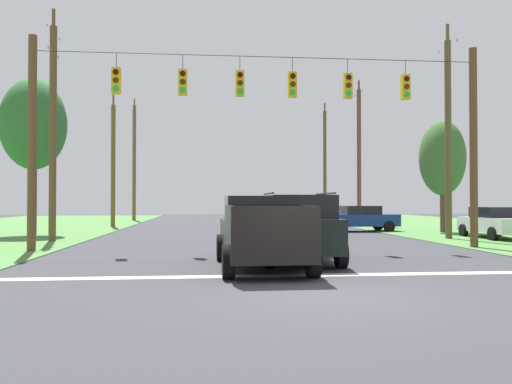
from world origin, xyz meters
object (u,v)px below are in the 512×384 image
object	(u,v)px
utility_pole_far_right	(359,155)
pickup_truck	(261,232)
suv_black	(296,226)
distant_car_crossing_white	(303,220)
distant_car_oncoming	(495,222)
tree_roadside_right	(33,125)
utility_pole_near_left	(325,164)
tree_roadside_far_right	(442,158)
utility_pole_distant_left	(134,161)
distant_car_far_parked	(360,218)
overhead_signal_span	(263,130)
utility_pole_far_left	(53,128)
utility_pole_distant_right	(113,162)
utility_pole_mid_right	(448,136)

from	to	relation	value
utility_pole_far_right	pickup_truck	bearing A→B (deg)	-112.80
suv_black	distant_car_crossing_white	size ratio (longest dim) A/B	1.11
distant_car_oncoming	distant_car_crossing_white	bearing A→B (deg)	157.12
pickup_truck	utility_pole_far_right	size ratio (longest dim) A/B	0.51
distant_car_oncoming	tree_roadside_right	bearing A→B (deg)	168.45
suv_black	utility_pole_far_right	xyz separation A→B (m)	(8.47, 21.64, 4.09)
utility_pole_near_left	tree_roadside_far_right	world-z (taller)	utility_pole_near_left
utility_pole_distant_left	tree_roadside_right	world-z (taller)	utility_pole_distant_left
distant_car_far_parked	distant_car_crossing_white	bearing A→B (deg)	-145.17
pickup_truck	distant_car_crossing_white	world-z (taller)	pickup_truck
pickup_truck	suv_black	world-z (taller)	suv_black
overhead_signal_span	tree_roadside_far_right	bearing A→B (deg)	39.34
utility_pole_far_left	tree_roadside_far_right	world-z (taller)	utility_pole_far_left
overhead_signal_span	utility_pole_distant_left	distance (m)	30.73
utility_pole_near_left	utility_pole_distant_left	world-z (taller)	utility_pole_near_left
utility_pole_near_left	utility_pole_distant_right	xyz separation A→B (m)	(-17.88, -11.92, -0.87)
pickup_truck	suv_black	distance (m)	1.82
utility_pole_far_left	distant_car_crossing_white	bearing A→B (deg)	15.60
utility_pole_far_right	tree_roadside_far_right	size ratio (longest dim) A/B	1.66
utility_pole_far_right	utility_pole_far_left	world-z (taller)	utility_pole_far_right
overhead_signal_span	suv_black	world-z (taller)	overhead_signal_span
distant_car_crossing_white	utility_pole_distant_right	bearing A→B (deg)	140.03
utility_pole_far_left	tree_roadside_far_right	distance (m)	20.83
distant_car_crossing_white	utility_pole_distant_left	world-z (taller)	utility_pole_distant_left
utility_pole_mid_right	pickup_truck	bearing A→B (deg)	-136.08
distant_car_oncoming	utility_pole_near_left	world-z (taller)	utility_pole_near_left
distant_car_oncoming	tree_roadside_far_right	bearing A→B (deg)	94.00
distant_car_oncoming	utility_pole_distant_left	bearing A→B (deg)	129.29
distant_car_crossing_white	utility_pole_distant_right	size ratio (longest dim) A/B	0.47
suv_black	distant_car_oncoming	distance (m)	13.85
pickup_truck	utility_pole_distant_left	distance (m)	35.82
suv_black	tree_roadside_right	world-z (taller)	tree_roadside_right
utility_pole_far_right	utility_pole_near_left	world-z (taller)	utility_pole_near_left
utility_pole_far_right	utility_pole_distant_right	world-z (taller)	utility_pole_far_right
utility_pole_mid_right	utility_pole_near_left	bearing A→B (deg)	90.18
utility_pole_distant_right	utility_pole_far_left	bearing A→B (deg)	-91.52
tree_roadside_far_right	utility_pole_far_right	bearing A→B (deg)	105.15
pickup_truck	tree_roadside_far_right	size ratio (longest dim) A/B	0.84
overhead_signal_span	utility_pole_mid_right	distance (m)	10.38
overhead_signal_span	distant_car_far_parked	world-z (taller)	overhead_signal_span
distant_car_crossing_white	utility_pole_near_left	size ratio (longest dim) A/B	0.39
utility_pole_distant_right	utility_pole_mid_right	bearing A→B (deg)	-36.78
suv_black	distant_car_oncoming	xyz separation A→B (m)	(11.11, 8.26, -0.27)
tree_roadside_right	distant_car_far_parked	bearing A→B (deg)	5.49
tree_roadside_far_right	utility_pole_far_left	bearing A→B (deg)	-167.41
utility_pole_near_left	utility_pole_far_left	distance (m)	30.96
distant_car_far_parked	utility_pole_far_right	size ratio (longest dim) A/B	0.41
utility_pole_far_left	utility_pole_distant_right	size ratio (longest dim) A/B	1.13
overhead_signal_span	utility_pole_distant_right	bearing A→B (deg)	115.68
overhead_signal_span	pickup_truck	distance (m)	6.26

